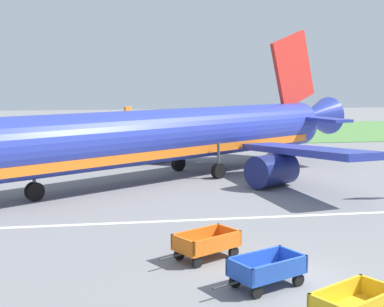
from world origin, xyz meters
TOP-DOWN VIEW (x-y plane):
  - ground_plane at (0.00, 0.00)m, footprint 220.00×220.00m
  - grass_strip at (0.00, 52.95)m, footprint 220.00×28.00m
  - apron_stripe at (0.00, 8.58)m, footprint 120.00×0.36m
  - airplane at (-0.86, 20.70)m, footprint 33.32×28.07m
  - baggage_cart_nearest at (0.72, -3.65)m, footprint 3.47×2.43m
  - baggage_cart_second_in_row at (-0.89, -0.41)m, footprint 3.53×2.33m
  - baggage_cart_third_in_row at (-2.41, 2.76)m, footprint 3.44×2.46m

SIDE VIEW (x-z plane):
  - ground_plane at x=0.00m, z-range 0.00..0.00m
  - apron_stripe at x=0.00m, z-range 0.00..0.01m
  - grass_strip at x=0.00m, z-range 0.00..0.06m
  - baggage_cart_nearest at x=0.72m, z-range 0.07..1.14m
  - baggage_cart_second_in_row at x=-0.89m, z-range 0.07..1.14m
  - baggage_cart_third_in_row at x=-2.41m, z-range 0.07..1.14m
  - airplane at x=-0.86m, z-range -2.62..8.72m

